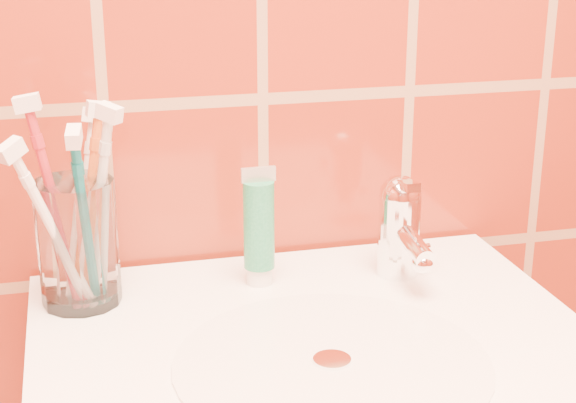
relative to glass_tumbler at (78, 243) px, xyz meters
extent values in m
cylinder|color=silver|center=(0.22, -0.20, -0.07)|extent=(0.30, 0.30, 0.00)
cylinder|color=white|center=(0.22, -0.20, -0.06)|extent=(0.04, 0.04, 0.00)
cylinder|color=white|center=(0.00, 0.00, 0.00)|extent=(0.11, 0.11, 0.14)
cylinder|color=white|center=(0.20, 0.00, -0.06)|extent=(0.03, 0.03, 0.02)
cylinder|color=#1D794E|center=(0.20, 0.00, 0.00)|extent=(0.03, 0.03, 0.10)
cube|color=beige|center=(0.20, 0.00, 0.06)|extent=(0.04, 0.00, 0.02)
cylinder|color=white|center=(0.36, -0.01, -0.02)|extent=(0.05, 0.05, 0.09)
sphere|color=white|center=(0.36, -0.01, 0.03)|extent=(0.05, 0.05, 0.05)
cylinder|color=white|center=(0.36, -0.05, -0.01)|extent=(0.02, 0.09, 0.03)
cube|color=white|center=(0.36, -0.02, 0.04)|extent=(0.02, 0.06, 0.01)
camera|label=1|loc=(0.00, -0.90, 0.34)|focal=55.00mm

